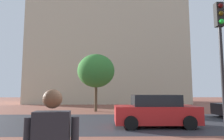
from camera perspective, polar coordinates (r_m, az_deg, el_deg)
ground_plane at (r=13.48m, az=1.91°, el=-13.56°), size 120.00×120.00×0.00m
street_asphalt_strip at (r=12.19m, az=2.26°, el=-14.32°), size 120.00×7.99×0.00m
landmark_building at (r=36.90m, az=-1.49°, el=9.87°), size 24.61×13.60×37.42m
car_red at (r=10.61m, az=12.13°, el=-11.29°), size 4.07×2.08×1.58m
traffic_light_pole at (r=8.38m, az=28.30°, el=6.65°), size 0.28×0.34×4.99m
tree_curb_far at (r=18.69m, az=-4.51°, el=-0.24°), size 3.41×3.41×5.22m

